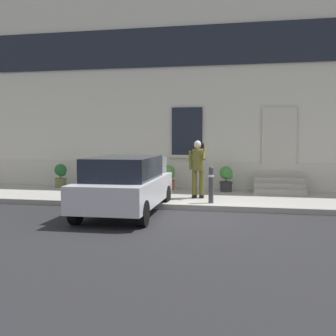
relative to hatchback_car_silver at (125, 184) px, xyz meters
name	(u,v)px	position (x,y,z in m)	size (l,w,h in m)	color
ground_plane	(198,217)	(1.89, 0.00, -0.79)	(80.00, 80.00, 0.00)	#232326
sidewalk	(209,198)	(1.89, 2.80, -0.71)	(24.00, 3.60, 0.15)	#99968E
curb_edge	(202,208)	(1.89, 0.94, -0.71)	(24.00, 0.12, 0.15)	gray
building_facade	(217,90)	(1.89, 5.29, 2.94)	(24.00, 1.52, 7.50)	beige
entrance_stoop	(279,185)	(4.08, 4.12, -0.40)	(1.65, 1.28, 0.64)	#9E998E
hatchback_car_silver	(125,184)	(0.00, 0.00, 0.00)	(1.87, 4.11, 1.50)	#B7B7BF
bollard_near_person	(211,183)	(2.08, 1.35, -0.08)	(0.15, 0.15, 1.04)	#333338
bollard_far_left	(98,181)	(-1.27, 1.35, -0.08)	(0.15, 0.15, 1.04)	#333338
person_on_phone	(198,165)	(1.59, 2.19, 0.36)	(0.51, 0.50, 1.74)	#514C1E
planter_olive	(61,175)	(-3.67, 3.84, -0.18)	(0.44, 0.44, 0.86)	#606B38
planter_cream	(114,176)	(-1.67, 3.91, -0.18)	(0.44, 0.44, 0.86)	beige
planter_terracotta	(169,177)	(0.33, 4.01, -0.18)	(0.44, 0.44, 0.86)	#B25B38
planter_charcoal	(226,178)	(2.34, 3.91, -0.18)	(0.44, 0.44, 0.86)	#2D2D30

